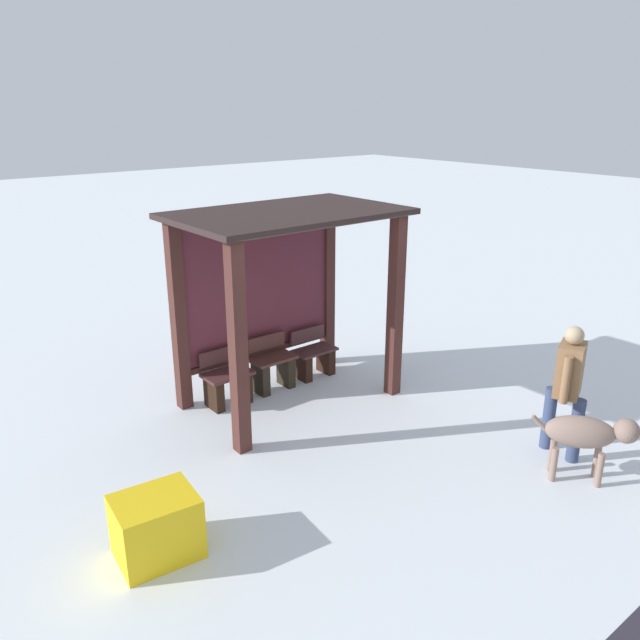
{
  "coord_description": "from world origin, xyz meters",
  "views": [
    {
      "loc": [
        -4.54,
        -6.26,
        3.82
      ],
      "look_at": [
        0.38,
        -0.16,
        1.1
      ],
      "focal_mm": 35.35,
      "sensor_mm": 36.0,
      "label": 1
    }
  ],
  "objects_px": {
    "dog": "(587,434)",
    "person_walking": "(568,383)",
    "bus_shelter": "(278,268)",
    "bench_center_inside": "(273,368)",
    "bench_right_inside": "(314,358)",
    "bench_left_inside": "(227,383)",
    "grit_bin": "(157,527)"
  },
  "relations": [
    {
      "from": "bench_left_inside",
      "to": "bus_shelter",
      "type": "bearing_deg",
      "value": -13.54
    },
    {
      "from": "bus_shelter",
      "to": "dog",
      "type": "bearing_deg",
      "value": -71.3
    },
    {
      "from": "dog",
      "to": "grit_bin",
      "type": "bearing_deg",
      "value": 156.74
    },
    {
      "from": "bench_center_inside",
      "to": "grit_bin",
      "type": "bearing_deg",
      "value": -141.59
    },
    {
      "from": "bench_right_inside",
      "to": "person_walking",
      "type": "relative_size",
      "value": 0.45
    },
    {
      "from": "bench_center_inside",
      "to": "dog",
      "type": "height_order",
      "value": "same"
    },
    {
      "from": "bench_right_inside",
      "to": "bus_shelter",
      "type": "bearing_deg",
      "value": -166.37
    },
    {
      "from": "bus_shelter",
      "to": "bench_center_inside",
      "type": "distance_m",
      "value": 1.48
    },
    {
      "from": "bench_left_inside",
      "to": "person_walking",
      "type": "distance_m",
      "value": 4.21
    },
    {
      "from": "grit_bin",
      "to": "bus_shelter",
      "type": "bearing_deg",
      "value": 36.12
    },
    {
      "from": "bus_shelter",
      "to": "dog",
      "type": "relative_size",
      "value": 3.14
    },
    {
      "from": "bus_shelter",
      "to": "bench_right_inside",
      "type": "height_order",
      "value": "bus_shelter"
    },
    {
      "from": "bench_right_inside",
      "to": "person_walking",
      "type": "height_order",
      "value": "person_walking"
    },
    {
      "from": "bench_center_inside",
      "to": "bench_right_inside",
      "type": "relative_size",
      "value": 1.09
    },
    {
      "from": "bench_left_inside",
      "to": "bench_right_inside",
      "type": "xyz_separation_m",
      "value": [
        1.46,
        0.0,
        -0.02
      ]
    },
    {
      "from": "bench_center_inside",
      "to": "grit_bin",
      "type": "height_order",
      "value": "bench_center_inside"
    },
    {
      "from": "bus_shelter",
      "to": "grit_bin",
      "type": "bearing_deg",
      "value": -143.88
    },
    {
      "from": "bench_center_inside",
      "to": "dog",
      "type": "bearing_deg",
      "value": -72.08
    },
    {
      "from": "bench_left_inside",
      "to": "bench_center_inside",
      "type": "relative_size",
      "value": 0.96
    },
    {
      "from": "bus_shelter",
      "to": "bench_right_inside",
      "type": "relative_size",
      "value": 4.02
    },
    {
      "from": "bench_center_inside",
      "to": "person_walking",
      "type": "distance_m",
      "value": 3.86
    },
    {
      "from": "bench_left_inside",
      "to": "bench_right_inside",
      "type": "relative_size",
      "value": 1.05
    },
    {
      "from": "bench_left_inside",
      "to": "dog",
      "type": "relative_size",
      "value": 0.82
    },
    {
      "from": "bench_left_inside",
      "to": "bench_right_inside",
      "type": "distance_m",
      "value": 1.46
    },
    {
      "from": "bus_shelter",
      "to": "bench_left_inside",
      "type": "xyz_separation_m",
      "value": [
        -0.73,
        0.18,
        -1.49
      ]
    },
    {
      "from": "person_walking",
      "to": "bench_right_inside",
      "type": "bearing_deg",
      "value": 103.38
    },
    {
      "from": "bench_left_inside",
      "to": "grit_bin",
      "type": "xyz_separation_m",
      "value": [
        -2.03,
        -2.19,
        -0.0
      ]
    },
    {
      "from": "bench_left_inside",
      "to": "person_walking",
      "type": "height_order",
      "value": "person_walking"
    },
    {
      "from": "dog",
      "to": "grit_bin",
      "type": "relative_size",
      "value": 1.28
    },
    {
      "from": "bus_shelter",
      "to": "grit_bin",
      "type": "height_order",
      "value": "bus_shelter"
    },
    {
      "from": "dog",
      "to": "person_walking",
      "type": "bearing_deg",
      "value": 56.67
    },
    {
      "from": "bench_left_inside",
      "to": "person_walking",
      "type": "xyz_separation_m",
      "value": [
        2.29,
        -3.48,
        0.59
      ]
    }
  ]
}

